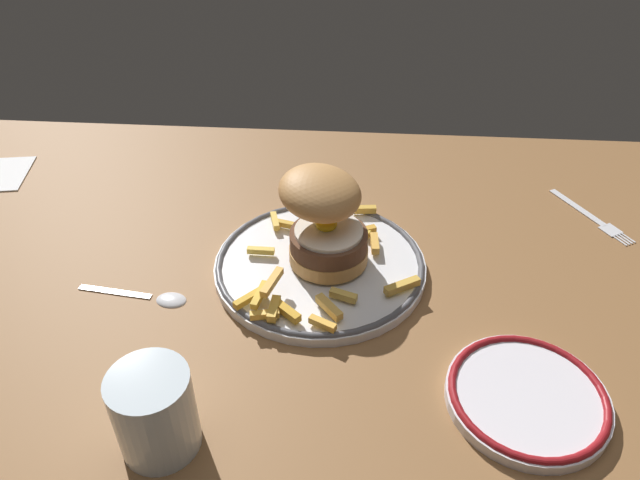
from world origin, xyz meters
The scene contains 8 objects.
ground_plane centered at (0.00, 0.00, -2.00)cm, with size 144.98×80.07×4.00cm, color brown.
dinner_plate centered at (3.39, 2.99, 0.84)cm, with size 25.77×25.77×1.60cm.
burger centered at (3.81, 4.02, 7.09)cm, with size 13.83×13.62×11.55cm.
fries_pile centered at (3.23, 0.81, 2.25)cm, with size 20.92×23.38×2.54cm.
water_glass centered at (-9.06, -22.17, 3.65)cm, with size 7.15×7.15×8.57cm.
side_plate centered at (24.67, -15.31, 0.83)cm, with size 15.53×15.53×1.60cm.
fork centered at (39.91, 16.88, 0.18)cm, with size 8.41×13.15×0.36cm.
spoon centered at (-14.87, -3.61, 0.36)cm, with size 13.41×3.29×0.90cm.
Camera 1 is at (7.58, -52.95, 47.34)cm, focal length 33.47 mm.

